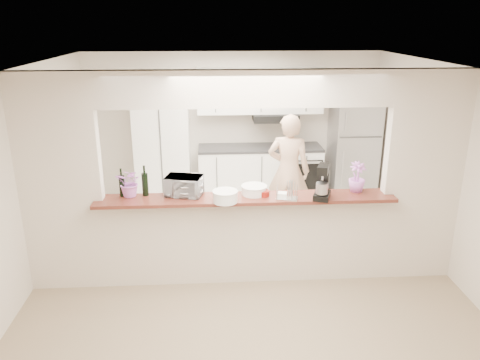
{
  "coord_description": "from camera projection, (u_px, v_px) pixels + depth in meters",
  "views": [
    {
      "loc": [
        -0.38,
        -4.99,
        2.99
      ],
      "look_at": [
        -0.05,
        0.3,
        1.17
      ],
      "focal_mm": 35.0,
      "sensor_mm": 36.0,
      "label": 1
    }
  ],
  "objects": [
    {
      "name": "flower_right",
      "position": [
        357.0,
        177.0,
        5.41
      ],
      "size": [
        0.23,
        0.23,
        0.35
      ],
      "primitive_type": "imported",
      "rotation": [
        0.0,
        0.0,
        0.19
      ],
      "color": "#B86BC8",
      "rests_on": "bar_counter"
    },
    {
      "name": "partition",
      "position": [
        246.0,
        162.0,
        5.22
      ],
      "size": [
        5.0,
        0.15,
        2.5
      ],
      "color": "beige",
      "rests_on": "floor"
    },
    {
      "name": "plate_stack_a",
      "position": [
        225.0,
        196.0,
        5.13
      ],
      "size": [
        0.28,
        0.28,
        0.13
      ],
      "color": "white",
      "rests_on": "bar_counter"
    },
    {
      "name": "tan_bowl",
      "position": [
        249.0,
        190.0,
        5.41
      ],
      "size": [
        0.15,
        0.15,
        0.07
      ],
      "primitive_type": "cylinder",
      "color": "beige",
      "rests_on": "bar_counter"
    },
    {
      "name": "tile_overlay",
      "position": [
        238.0,
        225.0,
        7.16
      ],
      "size": [
        5.0,
        2.9,
        0.01
      ],
      "primitive_type": "cube",
      "color": "beige",
      "rests_on": "floor"
    },
    {
      "name": "bar_counter",
      "position": [
        245.0,
        236.0,
        5.51
      ],
      "size": [
        3.4,
        0.38,
        1.09
      ],
      "color": "beige",
      "rests_on": "floor"
    },
    {
      "name": "floor",
      "position": [
        245.0,
        279.0,
        5.7
      ],
      "size": [
        6.0,
        6.0,
        0.0
      ],
      "primitive_type": "plane",
      "color": "gray",
      "rests_on": "ground"
    },
    {
      "name": "kitchen_cabinets",
      "position": [
        223.0,
        145.0,
        7.94
      ],
      "size": [
        3.15,
        0.62,
        2.25
      ],
      "color": "white",
      "rests_on": "floor"
    },
    {
      "name": "utensil_caddy",
      "position": [
        287.0,
        191.0,
        5.2
      ],
      "size": [
        0.26,
        0.19,
        0.22
      ],
      "color": "silver",
      "rests_on": "bar_counter"
    },
    {
      "name": "refrigerator",
      "position": [
        353.0,
        151.0,
        8.05
      ],
      "size": [
        0.75,
        0.7,
        1.7
      ],
      "primitive_type": "cube",
      "color": "#A9AAAE",
      "rests_on": "floor"
    },
    {
      "name": "stand_mixer",
      "position": [
        323.0,
        183.0,
        5.21
      ],
      "size": [
        0.25,
        0.31,
        0.39
      ],
      "color": "black",
      "rests_on": "bar_counter"
    },
    {
      "name": "wine_bottle_b",
      "position": [
        145.0,
        184.0,
        5.3
      ],
      "size": [
        0.07,
        0.07,
        0.35
      ],
      "color": "black",
      "rests_on": "bar_counter"
    },
    {
      "name": "person",
      "position": [
        289.0,
        172.0,
        6.94
      ],
      "size": [
        0.72,
        0.58,
        1.71
      ],
      "primitive_type": "imported",
      "rotation": [
        0.0,
        0.0,
        2.84
      ],
      "color": "#D7AA8B",
      "rests_on": "floor"
    },
    {
      "name": "serving_bowls",
      "position": [
        190.0,
        186.0,
        5.32
      ],
      "size": [
        0.36,
        0.36,
        0.22
      ],
      "primitive_type": "imported",
      "rotation": [
        0.0,
        0.0,
        0.26
      ],
      "color": "white",
      "rests_on": "bar_counter"
    },
    {
      "name": "wine_bottle_a",
      "position": [
        122.0,
        185.0,
        5.29
      ],
      "size": [
        0.07,
        0.07,
        0.33
      ],
      "color": "black",
      "rests_on": "bar_counter"
    },
    {
      "name": "flower_left",
      "position": [
        130.0,
        182.0,
        5.26
      ],
      "size": [
        0.36,
        0.33,
        0.33
      ],
      "primitive_type": "imported",
      "rotation": [
        0.0,
        0.0,
        -0.28
      ],
      "color": "#C668B4",
      "rests_on": "bar_counter"
    },
    {
      "name": "toaster_oven",
      "position": [
        184.0,
        186.0,
        5.32
      ],
      "size": [
        0.46,
        0.36,
        0.23
      ],
      "primitive_type": "imported",
      "rotation": [
        0.0,
        0.0,
        -0.24
      ],
      "color": "#B1B0B6",
      "rests_on": "bar_counter"
    },
    {
      "name": "red_bowl",
      "position": [
        263.0,
        193.0,
        5.32
      ],
      "size": [
        0.14,
        0.14,
        0.07
      ],
      "primitive_type": "cylinder",
      "color": "maroon",
      "rests_on": "bar_counter"
    },
    {
      "name": "plate_stack_b",
      "position": [
        254.0,
        190.0,
        5.36
      ],
      "size": [
        0.3,
        0.3,
        0.1
      ],
      "color": "white",
      "rests_on": "bar_counter"
    }
  ]
}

